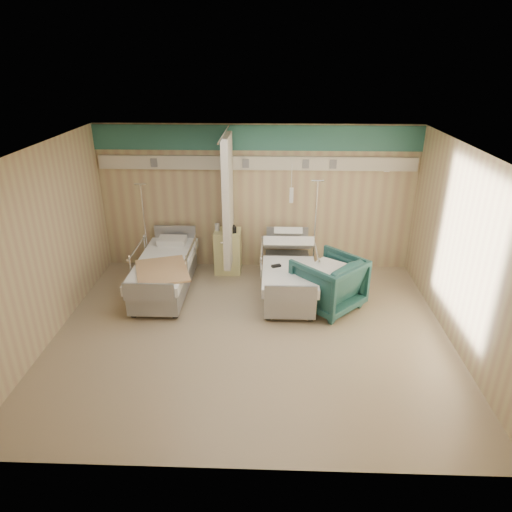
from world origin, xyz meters
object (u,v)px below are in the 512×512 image
(visitor_armchair, at_px, (328,283))
(iv_stand_right, at_px, (313,257))
(iv_stand_left, at_px, (148,257))
(bed_left, at_px, (165,276))
(bedside_cabinet, at_px, (228,251))
(bed_right, at_px, (288,278))

(visitor_armchair, relative_size, iv_stand_right, 0.52)
(iv_stand_right, xyz_separation_m, iv_stand_left, (-3.18, -0.04, -0.02))
(bed_left, relative_size, visitor_armchair, 2.18)
(iv_stand_right, bearing_deg, bed_left, -164.57)
(iv_stand_left, bearing_deg, bedside_cabinet, 7.34)
(visitor_armchair, bearing_deg, bedside_cabinet, -81.33)
(iv_stand_left, bearing_deg, iv_stand_right, 0.76)
(bed_left, relative_size, iv_stand_left, 1.19)
(visitor_armchair, xyz_separation_m, iv_stand_left, (-3.33, 1.13, -0.08))
(bed_right, distance_m, iv_stand_left, 2.77)
(visitor_armchair, bearing_deg, bed_left, -53.45)
(bed_left, bearing_deg, iv_stand_right, 15.43)
(bed_right, height_order, bedside_cabinet, bedside_cabinet)
(bed_right, bearing_deg, bedside_cabinet, 141.95)
(iv_stand_left, bearing_deg, bed_left, -55.67)
(bed_right, height_order, bed_left, same)
(bed_right, distance_m, visitor_armchair, 0.79)
(bed_right, relative_size, visitor_armchair, 2.18)
(bed_left, bearing_deg, bed_right, 0.00)
(bedside_cabinet, bearing_deg, visitor_armchair, -36.46)
(bedside_cabinet, xyz_separation_m, iv_stand_right, (1.65, -0.15, -0.04))
(bedside_cabinet, height_order, visitor_armchair, visitor_armchair)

